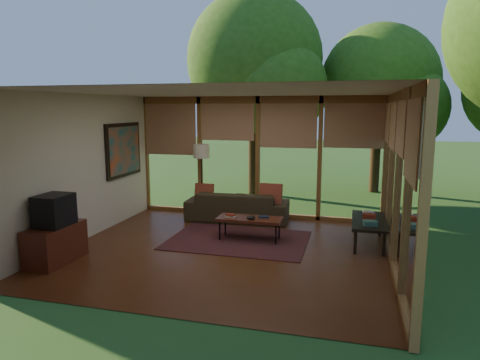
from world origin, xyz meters
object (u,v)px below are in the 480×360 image
(sofa, at_px, (238,206))
(floor_lamp, at_px, (201,155))
(media_cabinet, at_px, (55,244))
(television, at_px, (54,210))
(side_console, at_px, (369,222))
(coffee_table, at_px, (250,219))

(sofa, bearing_deg, floor_lamp, -7.77)
(media_cabinet, height_order, television, television)
(floor_lamp, relative_size, side_console, 1.18)
(media_cabinet, xyz_separation_m, side_console, (4.87, 2.23, 0.11))
(sofa, height_order, media_cabinet, sofa)
(sofa, height_order, floor_lamp, floor_lamp)
(floor_lamp, distance_m, side_console, 3.87)
(coffee_table, bearing_deg, floor_lamp, 136.34)
(floor_lamp, xyz_separation_m, coffee_table, (1.44, -1.37, -1.01))
(television, bearing_deg, floor_lamp, 69.08)
(sofa, xyz_separation_m, side_console, (2.74, -1.01, 0.09))
(sofa, xyz_separation_m, floor_lamp, (-0.85, 0.07, 1.08))
(sofa, relative_size, media_cabinet, 2.20)
(coffee_table, distance_m, side_console, 2.17)
(sofa, distance_m, floor_lamp, 1.38)
(coffee_table, bearing_deg, media_cabinet, -144.60)
(media_cabinet, relative_size, side_console, 0.71)
(sofa, relative_size, television, 4.01)
(media_cabinet, relative_size, television, 1.82)
(media_cabinet, bearing_deg, side_console, 24.64)
(sofa, xyz_separation_m, television, (-2.11, -3.24, 0.53))
(side_console, bearing_deg, sofa, 159.81)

